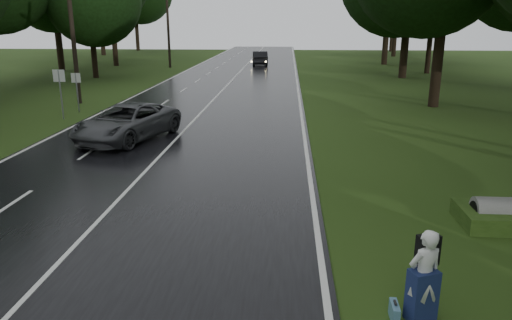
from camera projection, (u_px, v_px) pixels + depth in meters
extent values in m
plane|color=#274013|center=(82.00, 240.00, 11.78)|extent=(160.00, 160.00, 0.00)
cube|color=black|center=(210.00, 104.00, 30.93)|extent=(12.00, 140.00, 0.04)
cube|color=silver|center=(210.00, 103.00, 30.92)|extent=(0.12, 140.00, 0.01)
imported|color=#424447|center=(127.00, 122.00, 21.39)|extent=(4.20, 6.16, 1.57)
imported|color=black|center=(260.00, 58.00, 57.18)|extent=(2.15, 5.10, 1.64)
imported|color=silver|center=(424.00, 276.00, 8.40)|extent=(0.75, 0.62, 1.76)
cube|color=navy|center=(422.00, 295.00, 8.51)|extent=(0.58, 0.48, 0.98)
cube|color=black|center=(428.00, 250.00, 8.52)|extent=(0.45, 0.34, 0.56)
cube|color=teal|center=(394.00, 312.00, 8.60)|extent=(0.15, 0.46, 0.32)
cylinder|color=slate|center=(501.00, 225.00, 12.65)|extent=(1.52, 0.76, 0.76)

